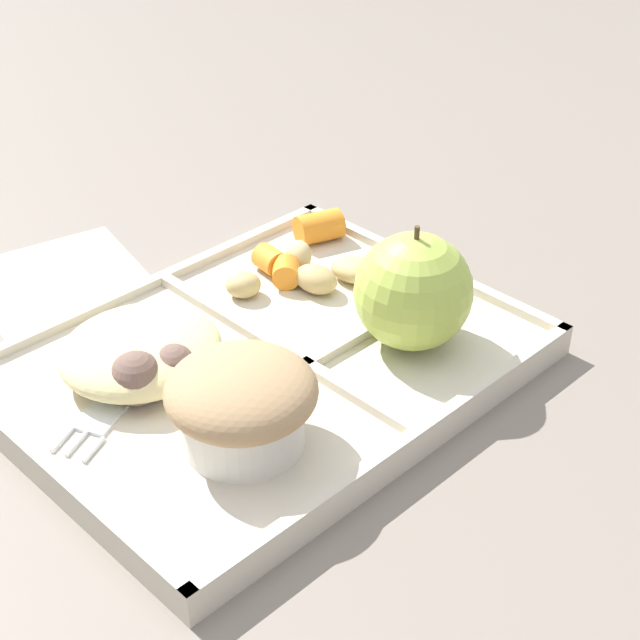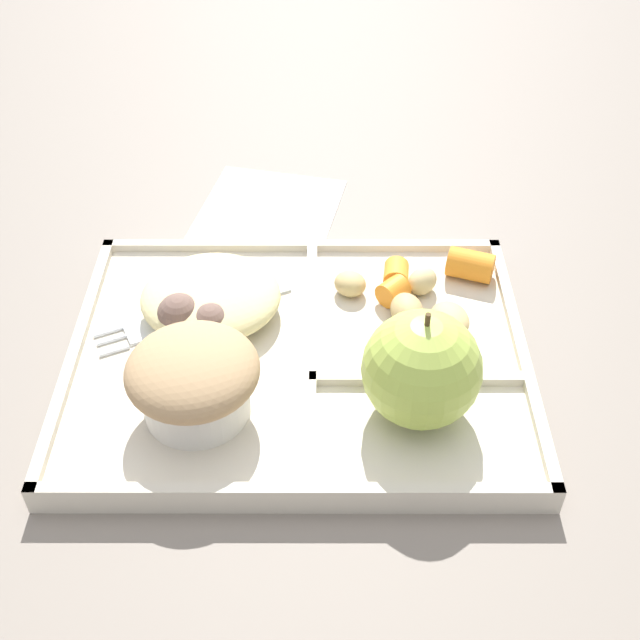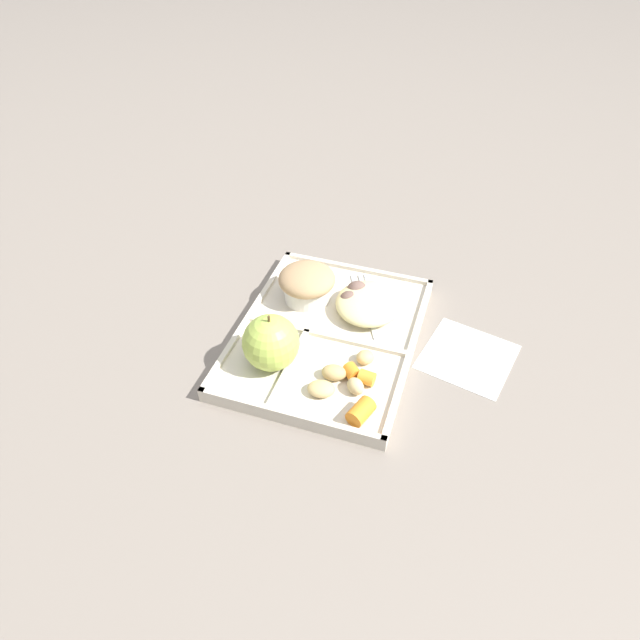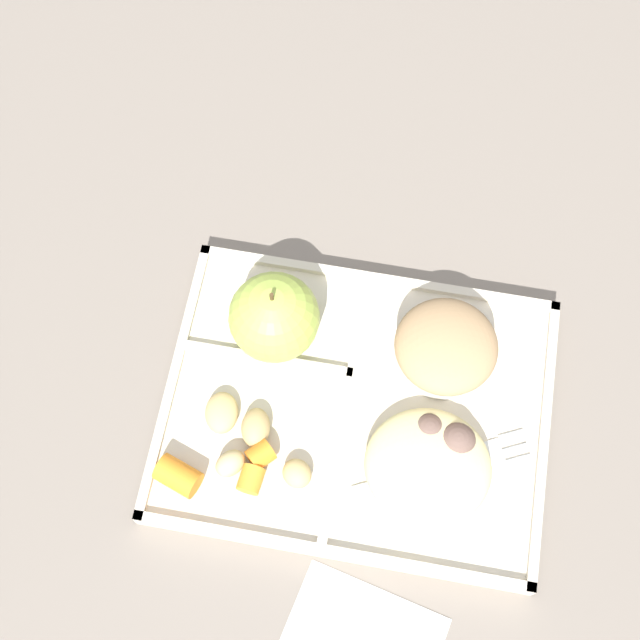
# 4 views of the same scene
# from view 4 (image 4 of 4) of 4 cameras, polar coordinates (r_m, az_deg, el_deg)

# --- Properties ---
(ground) EXTENTS (6.00, 6.00, 0.00)m
(ground) POSITION_cam_4_polar(r_m,az_deg,el_deg) (0.82, 2.28, -5.93)
(ground) COLOR slate
(lunch_tray) EXTENTS (0.34, 0.26, 0.02)m
(lunch_tray) POSITION_cam_4_polar(r_m,az_deg,el_deg) (0.81, 2.26, -5.74)
(lunch_tray) COLOR beige
(lunch_tray) RESTS_ON ground
(green_apple) EXTENTS (0.08, 0.08, 0.09)m
(green_apple) POSITION_cam_4_polar(r_m,az_deg,el_deg) (0.79, -2.94, 0.17)
(green_apple) COLOR #A8C14C
(green_apple) RESTS_ON lunch_tray
(bran_muffin) EXTENTS (0.09, 0.09, 0.06)m
(bran_muffin) POSITION_cam_4_polar(r_m,az_deg,el_deg) (0.80, 7.97, -1.88)
(bran_muffin) COLOR silver
(bran_muffin) RESTS_ON lunch_tray
(carrot_slice_diagonal) EXTENTS (0.04, 0.04, 0.02)m
(carrot_slice_diagonal) POSITION_cam_4_polar(r_m,az_deg,el_deg) (0.79, -9.03, -9.78)
(carrot_slice_diagonal) COLOR orange
(carrot_slice_diagonal) RESTS_ON lunch_tray
(carrot_slice_center) EXTENTS (0.02, 0.02, 0.02)m
(carrot_slice_center) POSITION_cam_4_polar(r_m,az_deg,el_deg) (0.78, -4.43, -10.09)
(carrot_slice_center) COLOR orange
(carrot_slice_center) RESTS_ON lunch_tray
(carrot_slice_large) EXTENTS (0.03, 0.03, 0.02)m
(carrot_slice_large) POSITION_cam_4_polar(r_m,az_deg,el_deg) (0.78, -3.80, -8.56)
(carrot_slice_large) COLOR orange
(carrot_slice_large) RESTS_ON lunch_tray
(potato_chunk_wedge) EXTENTS (0.04, 0.04, 0.02)m
(potato_chunk_wedge) POSITION_cam_4_polar(r_m,az_deg,el_deg) (0.78, -1.48, -9.75)
(potato_chunk_wedge) COLOR tan
(potato_chunk_wedge) RESTS_ON lunch_tray
(potato_chunk_large) EXTENTS (0.03, 0.03, 0.02)m
(potato_chunk_large) POSITION_cam_4_polar(r_m,az_deg,el_deg) (0.78, -5.74, -9.07)
(potato_chunk_large) COLOR tan
(potato_chunk_large) RESTS_ON lunch_tray
(potato_chunk_corner) EXTENTS (0.03, 0.04, 0.02)m
(potato_chunk_corner) POSITION_cam_4_polar(r_m,az_deg,el_deg) (0.79, -4.12, -6.84)
(potato_chunk_corner) COLOR tan
(potato_chunk_corner) RESTS_ON lunch_tray
(potato_chunk_golden) EXTENTS (0.04, 0.04, 0.02)m
(potato_chunk_golden) POSITION_cam_4_polar(r_m,az_deg,el_deg) (0.80, -6.28, -5.89)
(potato_chunk_golden) COLOR tan
(potato_chunk_golden) RESTS_ON lunch_tray
(egg_noodle_pile) EXTENTS (0.11, 0.10, 0.03)m
(egg_noodle_pile) POSITION_cam_4_polar(r_m,az_deg,el_deg) (0.78, 6.89, -9.25)
(egg_noodle_pile) COLOR beige
(egg_noodle_pile) RESTS_ON lunch_tray
(meatball_side) EXTENTS (0.03, 0.03, 0.03)m
(meatball_side) POSITION_cam_4_polar(r_m,az_deg,el_deg) (0.78, 5.22, -8.71)
(meatball_side) COLOR brown
(meatball_side) RESTS_ON lunch_tray
(meatball_center) EXTENTS (0.04, 0.04, 0.04)m
(meatball_center) POSITION_cam_4_polar(r_m,az_deg,el_deg) (0.79, 8.65, -7.73)
(meatball_center) COLOR brown
(meatball_center) RESTS_ON lunch_tray
(meatball_front) EXTENTS (0.03, 0.03, 0.03)m
(meatball_front) POSITION_cam_4_polar(r_m,az_deg,el_deg) (0.79, 6.92, -7.05)
(meatball_front) COLOR brown
(meatball_front) RESTS_ON lunch_tray
(meatball_back) EXTENTS (0.03, 0.03, 0.03)m
(meatball_back) POSITION_cam_4_polar(r_m,az_deg,el_deg) (0.78, 7.28, -9.89)
(meatball_back) COLOR brown
(meatball_back) RESTS_ON lunch_tray
(plastic_fork) EXTENTS (0.15, 0.08, 0.00)m
(plastic_fork) POSITION_cam_4_polar(r_m,az_deg,el_deg) (0.80, 8.60, -9.04)
(plastic_fork) COLOR silver
(plastic_fork) RESTS_ON lunch_tray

